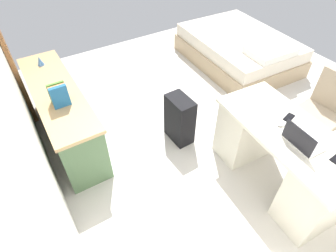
{
  "coord_description": "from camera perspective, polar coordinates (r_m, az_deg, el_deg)",
  "views": [
    {
      "loc": [
        -2.05,
        2.03,
        2.53
      ],
      "look_at": [
        -0.33,
        0.97,
        0.6
      ],
      "focal_mm": 29.46,
      "sensor_mm": 36.0,
      "label": 1
    }
  ],
  "objects": [
    {
      "name": "wall_back",
      "position": [
        2.39,
        -30.5,
        6.57
      ],
      "size": [
        4.4,
        0.1,
        2.63
      ],
      "primitive_type": "cube",
      "color": "silver",
      "rests_on": "ground_plane"
    },
    {
      "name": "bed",
      "position": [
        5.0,
        14.4,
        15.09
      ],
      "size": [
        1.97,
        1.49,
        0.58
      ],
      "color": "tan",
      "rests_on": "ground_plane"
    },
    {
      "name": "computer_mouse",
      "position": [
        2.77,
        22.5,
        0.42
      ],
      "size": [
        0.07,
        0.1,
        0.03
      ],
      "primitive_type": "ellipsoid",
      "rotation": [
        0.0,
        0.0,
        -0.07
      ],
      "color": "white",
      "rests_on": "desk"
    },
    {
      "name": "credenza",
      "position": [
        3.51,
        -20.87,
        2.28
      ],
      "size": [
        1.8,
        0.48,
        0.73
      ],
      "color": "#4C6B47",
      "rests_on": "ground_plane"
    },
    {
      "name": "door_wooden",
      "position": [
        4.0,
        -31.3,
        15.38
      ],
      "size": [
        0.88,
        0.05,
        2.04
      ],
      "primitive_type": "cube",
      "color": "#936038",
      "rests_on": "ground_plane"
    },
    {
      "name": "laptop",
      "position": [
        2.62,
        25.91,
        -2.77
      ],
      "size": [
        0.33,
        0.24,
        0.21
      ],
      "color": "silver",
      "rests_on": "desk"
    },
    {
      "name": "office_chair",
      "position": [
        3.61,
        28.74,
        1.65
      ],
      "size": [
        0.52,
        0.52,
        0.94
      ],
      "color": "black",
      "rests_on": "ground_plane"
    },
    {
      "name": "suitcase_black",
      "position": [
        3.31,
        2.42,
        1.38
      ],
      "size": [
        0.37,
        0.23,
        0.61
      ],
      "primitive_type": "cube",
      "rotation": [
        0.0,
        0.0,
        0.03
      ],
      "color": "black",
      "rests_on": "ground_plane"
    },
    {
      "name": "figurine_small",
      "position": [
        3.78,
        -24.99,
        12.09
      ],
      "size": [
        0.08,
        0.08,
        0.11
      ],
      "primitive_type": "cone",
      "color": "#4C7FBF",
      "rests_on": "credenza"
    },
    {
      "name": "cell_phone_by_mouse",
      "position": [
        2.89,
        23.75,
        1.63
      ],
      "size": [
        0.1,
        0.15,
        0.01
      ],
      "primitive_type": "cube",
      "rotation": [
        0.0,
        0.0,
        0.26
      ],
      "color": "black",
      "rests_on": "desk"
    },
    {
      "name": "desk",
      "position": [
        3.0,
        22.11,
        -5.88
      ],
      "size": [
        1.48,
        0.76,
        0.76
      ],
      "color": "silver",
      "rests_on": "ground_plane"
    },
    {
      "name": "ground_plane",
      "position": [
        3.84,
        9.81,
        1.69
      ],
      "size": [
        5.4,
        5.4,
        0.0
      ],
      "primitive_type": "plane",
      "color": "beige"
    },
    {
      "name": "book_row",
      "position": [
        3.0,
        -21.69,
        6.11
      ],
      "size": [
        0.16,
        0.17,
        0.24
      ],
      "color": "#1F5E95",
      "rests_on": "credenza"
    }
  ]
}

